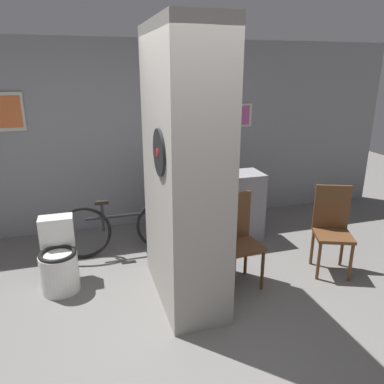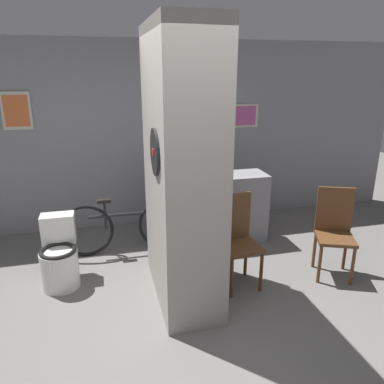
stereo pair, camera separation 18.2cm
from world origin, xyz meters
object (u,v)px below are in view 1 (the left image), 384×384
at_px(chair_near_pillar, 238,236).
at_px(bottle_tall, 197,170).
at_px(toilet, 59,261).
at_px(chair_by_doorway, 332,226).
at_px(bicycle, 124,227).

bearing_deg(chair_near_pillar, bottle_tall, 93.43).
bearing_deg(bottle_tall, chair_near_pillar, -80.57).
bearing_deg(toilet, chair_near_pillar, -13.21).
xyz_separation_m(toilet, chair_near_pillar, (1.83, -0.43, 0.23)).
bearing_deg(toilet, chair_by_doorway, -9.50).
bearing_deg(bottle_tall, toilet, -162.98).
distance_m(chair_near_pillar, bottle_tall, 1.07).
height_order(chair_by_doorway, bottle_tall, bottle_tall).
height_order(chair_near_pillar, chair_by_doorway, same).
height_order(chair_near_pillar, bottle_tall, bottle_tall).
bearing_deg(bottle_tall, bicycle, 175.94).
distance_m(bicycle, bottle_tall, 1.15).
distance_m(toilet, bottle_tall, 1.89).
height_order(toilet, bicycle, toilet).
xyz_separation_m(toilet, bottle_tall, (1.67, 0.51, 0.72)).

